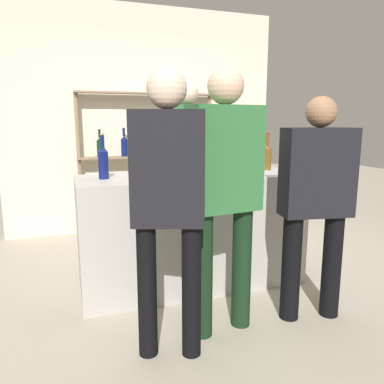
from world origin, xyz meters
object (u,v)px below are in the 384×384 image
Objects in this scene: customer_center at (224,184)px; server_behind_counter at (187,153)px; counter_bottle_2 at (103,162)px; customer_right at (316,195)px; customer_left at (168,193)px; ice_bucket at (239,160)px; counter_bottle_1 at (227,156)px; counter_bottle_3 at (267,156)px; counter_bottle_0 at (191,161)px; wine_glass at (260,162)px.

customer_center is 0.96× the size of server_behind_counter.
counter_bottle_2 is 1.12m from server_behind_counter.
customer_right is 0.93× the size of customer_left.
server_behind_counter is at bearing 119.80° from ice_bucket.
counter_bottle_1 is at bearing -146.89° from ice_bucket.
server_behind_counter reaches higher than counter_bottle_3.
server_behind_counter reaches higher than counter_bottle_1.
counter_bottle_3 is 0.19× the size of server_behind_counter.
customer_right reaches higher than counter_bottle_3.
counter_bottle_0 reaches higher than wine_glass.
counter_bottle_3 is at bearing 3.38° from counter_bottle_2.
ice_bucket is (0.56, 0.29, -0.04)m from counter_bottle_0.
customer_right reaches higher than counter_bottle_2.
counter_bottle_1 is at bearing -20.37° from customer_left.
counter_bottle_3 reaches higher than ice_bucket.
customer_left reaches higher than ice_bucket.
wine_glass is at bearing -42.14° from counter_bottle_1.
counter_bottle_2 is 1.04m from customer_center.
ice_bucket is at bearing 173.47° from counter_bottle_3.
counter_bottle_0 is 0.86m from counter_bottle_3.
wine_glass is 0.09× the size of customer_center.
server_behind_counter is at bearing 134.89° from counter_bottle_3.
customer_left is at bearing -129.34° from counter_bottle_1.
counter_bottle_1 reaches higher than wine_glass.
counter_bottle_3 is at bearing 10.70° from counter_bottle_1.
customer_left reaches higher than counter_bottle_2.
counter_bottle_0 is at bearing -155.72° from counter_bottle_1.
customer_center is at bearing -89.23° from counter_bottle_0.
customer_right is at bearing -44.60° from counter_bottle_0.
counter_bottle_0 is at bearing -6.16° from customer_center.
customer_center reaches higher than wine_glass.
customer_left is (-0.40, -0.78, -0.09)m from counter_bottle_0.
counter_bottle_3 is at bearing 1.87° from customer_right.
server_behind_counter is (-0.44, 1.51, 0.18)m from customer_right.
customer_center is 1.02× the size of customer_left.
counter_bottle_1 is 0.22× the size of customer_left.
counter_bottle_1 is at bearing 137.86° from wine_glass.
customer_right is at bearing -70.48° from counter_bottle_1.
counter_bottle_1 is 2.51× the size of wine_glass.
counter_bottle_0 is 0.60m from wine_glass.
server_behind_counter reaches higher than customer_left.
counter_bottle_2 is 0.22× the size of customer_right.
counter_bottle_1 reaches higher than ice_bucket.
counter_bottle_0 is 0.88m from server_behind_counter.
counter_bottle_3 is 1.60m from customer_left.
customer_right is at bearing -98.74° from counter_bottle_3.
customer_center reaches higher than customer_right.
counter_bottle_3 reaches higher than wine_glass.
ice_bucket is at bearing 18.01° from customer_right.
customer_center is (-0.67, 0.04, 0.11)m from customer_right.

